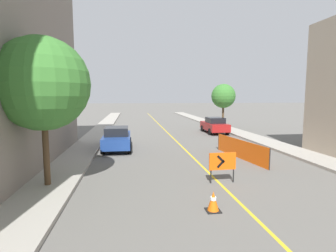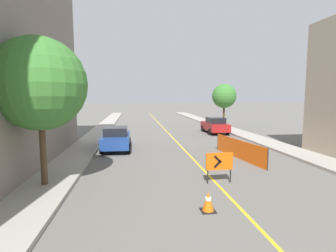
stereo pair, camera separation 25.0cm
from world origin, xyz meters
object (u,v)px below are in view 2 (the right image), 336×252
object	(u,v)px
parked_car_curb_near	(116,138)
parked_car_curb_mid	(215,125)
street_tree_right_near	(224,96)
street_tree_left_near	(39,84)
arrow_barricade_primary	(219,162)
traffic_cone_third	(208,201)

from	to	relation	value
parked_car_curb_near	parked_car_curb_mid	size ratio (longest dim) A/B	1.00
parked_car_curb_mid	street_tree_right_near	world-z (taller)	street_tree_right_near
street_tree_left_near	parked_car_curb_near	bearing A→B (deg)	72.26
parked_car_curb_mid	arrow_barricade_primary	bearing A→B (deg)	-107.03
arrow_barricade_primary	parked_car_curb_mid	world-z (taller)	parked_car_curb_mid
arrow_barricade_primary	parked_car_curb_mid	size ratio (longest dim) A/B	0.30
parked_car_curb_mid	parked_car_curb_near	bearing A→B (deg)	-142.79
parked_car_curb_near	parked_car_curb_mid	xyz separation A→B (m)	(9.26, 7.06, 0.00)
traffic_cone_third	parked_car_curb_near	size ratio (longest dim) A/B	0.15
parked_car_curb_mid	street_tree_left_near	xyz separation A→B (m)	(-11.62, -14.44, 3.32)
traffic_cone_third	parked_car_curb_near	distance (m)	10.93
street_tree_right_near	traffic_cone_third	bearing A→B (deg)	-110.61
arrow_barricade_primary	street_tree_right_near	xyz separation A→B (m)	(6.86, 18.92, 2.81)
parked_car_curb_near	street_tree_right_near	xyz separation A→B (m)	(11.63, 11.21, 2.90)
arrow_barricade_primary	street_tree_left_near	bearing A→B (deg)	175.36
traffic_cone_third	street_tree_right_near	world-z (taller)	street_tree_right_near
traffic_cone_third	street_tree_left_near	distance (m)	7.60
street_tree_right_near	street_tree_left_near	bearing A→B (deg)	-126.98
traffic_cone_third	street_tree_left_near	size ratio (longest dim) A/B	0.11
street_tree_left_near	street_tree_right_near	xyz separation A→B (m)	(13.99, 18.58, -0.42)
street_tree_left_near	arrow_barricade_primary	bearing A→B (deg)	-2.71
parked_car_curb_mid	street_tree_right_near	bearing A→B (deg)	60.19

